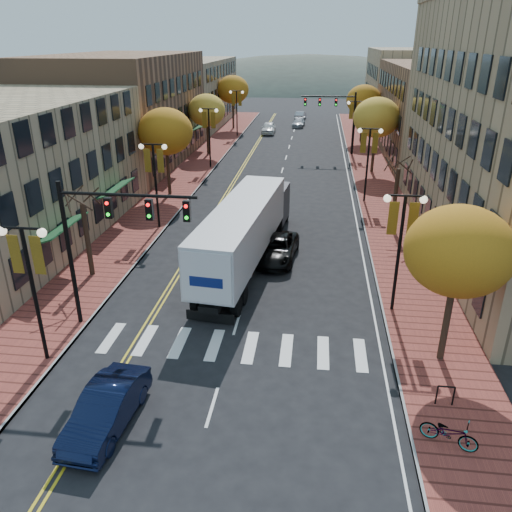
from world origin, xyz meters
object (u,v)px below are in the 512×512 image
(semi_truck, at_px, (247,226))
(bicycle, at_px, (449,433))
(black_suv, at_px, (276,249))
(navy_sedan, at_px, (106,409))

(semi_truck, xyz_separation_m, bicycle, (8.67, -14.18, -1.67))
(semi_truck, bearing_deg, black_suv, 21.75)
(black_suv, xyz_separation_m, bicycle, (6.96, -14.66, -0.07))
(semi_truck, xyz_separation_m, navy_sedan, (-2.96, -14.53, -1.58))
(semi_truck, relative_size, navy_sedan, 3.59)
(semi_truck, relative_size, bicycle, 8.55)
(semi_truck, distance_m, black_suv, 2.39)
(semi_truck, height_order, bicycle, semi_truck)
(navy_sedan, distance_m, black_suv, 15.72)
(black_suv, bearing_deg, semi_truck, -159.62)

